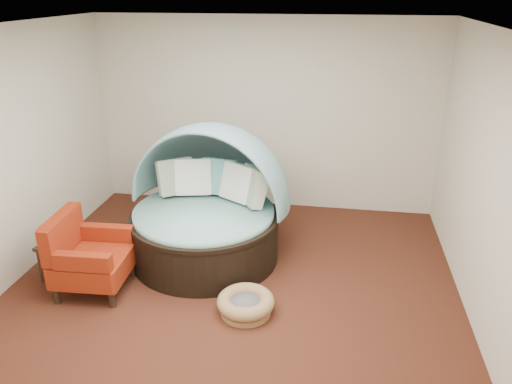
% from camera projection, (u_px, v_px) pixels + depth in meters
% --- Properties ---
extents(floor, '(5.00, 5.00, 0.00)m').
position_uv_depth(floor, '(231.00, 292.00, 5.54)').
color(floor, '#4E2416').
rests_on(floor, ground).
extents(wall_back, '(5.00, 0.00, 5.00)m').
position_uv_depth(wall_back, '(265.00, 115.00, 7.29)').
color(wall_back, beige).
rests_on(wall_back, floor).
extents(wall_front, '(5.00, 0.00, 5.00)m').
position_uv_depth(wall_front, '(131.00, 333.00, 2.73)').
color(wall_front, beige).
rests_on(wall_front, floor).
extents(wall_left, '(0.00, 5.00, 5.00)m').
position_uv_depth(wall_left, '(2.00, 161.00, 5.38)').
color(wall_left, beige).
rests_on(wall_left, floor).
extents(wall_right, '(0.00, 5.00, 5.00)m').
position_uv_depth(wall_right, '(491.00, 190.00, 4.63)').
color(wall_right, beige).
rests_on(wall_right, floor).
extents(ceiling, '(5.00, 5.00, 0.00)m').
position_uv_depth(ceiling, '(225.00, 29.00, 4.47)').
color(ceiling, white).
rests_on(ceiling, wall_back).
extents(canopy_daybed, '(2.13, 2.08, 1.66)m').
position_uv_depth(canopy_daybed, '(207.00, 198.00, 6.06)').
color(canopy_daybed, black).
rests_on(canopy_daybed, floor).
extents(pet_basket, '(0.68, 0.68, 0.21)m').
position_uv_depth(pet_basket, '(246.00, 304.00, 5.16)').
color(pet_basket, olive).
rests_on(pet_basket, floor).
extents(red_armchair, '(0.81, 0.81, 0.90)m').
position_uv_depth(red_armchair, '(87.00, 256.00, 5.46)').
color(red_armchair, black).
rests_on(red_armchair, floor).
extents(side_table, '(0.57, 0.57, 0.44)m').
position_uv_depth(side_table, '(65.00, 256.00, 5.72)').
color(side_table, black).
rests_on(side_table, floor).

